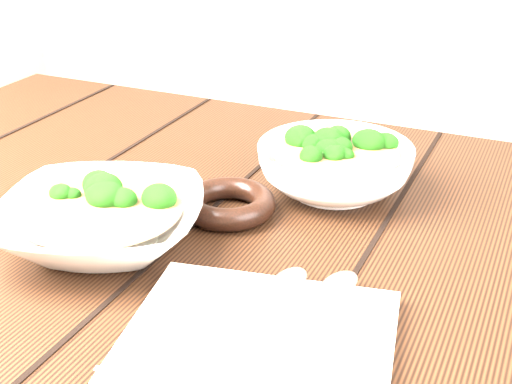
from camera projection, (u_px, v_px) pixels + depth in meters
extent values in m
cube|color=#311B0E|center=(219.00, 235.00, 0.84)|extent=(1.20, 0.80, 0.04)
cube|color=#311B0E|center=(65.00, 269.00, 1.48)|extent=(0.07, 0.07, 0.71)
imported|color=white|center=(103.00, 222.00, 0.77)|extent=(0.28, 0.28, 0.05)
cylinder|color=olive|center=(101.00, 208.00, 0.76)|extent=(0.17, 0.17, 0.00)
ellipsoid|color=#23771A|center=(121.00, 205.00, 0.76)|extent=(0.03, 0.03, 0.03)
ellipsoid|color=#23771A|center=(120.00, 190.00, 0.79)|extent=(0.03, 0.03, 0.03)
ellipsoid|color=#23771A|center=(74.00, 189.00, 0.79)|extent=(0.03, 0.03, 0.03)
ellipsoid|color=#23771A|center=(77.00, 209.00, 0.75)|extent=(0.03, 0.03, 0.03)
ellipsoid|color=#23771A|center=(101.00, 221.00, 0.72)|extent=(0.03, 0.03, 0.03)
imported|color=white|center=(335.00, 169.00, 0.89)|extent=(0.22, 0.22, 0.06)
cylinder|color=olive|center=(335.00, 154.00, 0.88)|extent=(0.16, 0.16, 0.00)
ellipsoid|color=#23771A|center=(352.00, 150.00, 0.88)|extent=(0.03, 0.03, 0.03)
ellipsoid|color=#23771A|center=(354.00, 143.00, 0.90)|extent=(0.03, 0.03, 0.03)
ellipsoid|color=#23771A|center=(336.00, 136.00, 0.92)|extent=(0.03, 0.03, 0.03)
ellipsoid|color=#23771A|center=(323.00, 144.00, 0.90)|extent=(0.03, 0.03, 0.03)
ellipsoid|color=#23771A|center=(306.00, 148.00, 0.88)|extent=(0.03, 0.03, 0.03)
ellipsoid|color=#23771A|center=(306.00, 159.00, 0.85)|extent=(0.03, 0.03, 0.03)
ellipsoid|color=#23771A|center=(335.00, 158.00, 0.86)|extent=(0.03, 0.03, 0.03)
ellipsoid|color=#23771A|center=(359.00, 159.00, 0.85)|extent=(0.03, 0.03, 0.03)
torus|color=black|center=(228.00, 203.00, 0.84)|extent=(0.14, 0.14, 0.03)
cube|color=beige|center=(259.00, 339.00, 0.62)|extent=(0.26, 0.23, 0.01)
cylinder|color=#B7B0A2|center=(241.00, 329.00, 0.62)|extent=(0.02, 0.15, 0.01)
ellipsoid|color=#B7B0A2|center=(288.00, 281.00, 0.68)|extent=(0.04, 0.06, 0.01)
cylinder|color=#B7B0A2|center=(290.00, 331.00, 0.61)|extent=(0.03, 0.15, 0.01)
ellipsoid|color=#B7B0A2|center=(339.00, 284.00, 0.68)|extent=(0.04, 0.06, 0.01)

